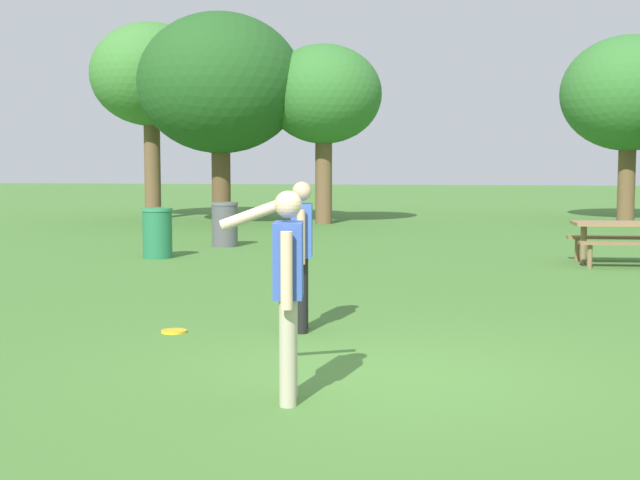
% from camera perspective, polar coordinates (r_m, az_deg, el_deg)
% --- Properties ---
extents(ground_plane, '(120.00, 120.00, 0.00)m').
position_cam_1_polar(ground_plane, '(7.84, 4.11, -8.69)').
color(ground_plane, '#447530').
extents(person_thrower, '(0.73, 0.61, 1.64)m').
position_cam_1_polar(person_thrower, '(6.84, -2.15, -2.52)').
color(person_thrower, '#B7AD93').
rests_on(person_thrower, ground).
extents(person_catcher, '(0.27, 0.61, 1.64)m').
position_cam_1_polar(person_catcher, '(9.69, -1.17, -0.37)').
color(person_catcher, black).
rests_on(person_catcher, ground).
extents(frisbee, '(0.28, 0.28, 0.03)m').
position_cam_1_polar(frisbee, '(9.87, -9.34, -5.79)').
color(frisbee, yellow).
rests_on(frisbee, ground).
extents(picnic_table_near, '(1.77, 1.50, 0.77)m').
position_cam_1_polar(picnic_table_near, '(16.79, 18.76, 0.40)').
color(picnic_table_near, olive).
rests_on(picnic_table_near, ground).
extents(trash_can_beside_table, '(0.59, 0.59, 0.96)m').
position_cam_1_polar(trash_can_beside_table, '(19.40, -6.12, 1.01)').
color(trash_can_beside_table, '#515156').
rests_on(trash_can_beside_table, ground).
extents(trash_can_further_along, '(0.59, 0.59, 0.96)m').
position_cam_1_polar(trash_can_further_along, '(17.29, -10.37, 0.45)').
color(trash_can_further_along, '#237047').
rests_on(trash_can_further_along, ground).
extents(tree_tall_left, '(3.80, 3.80, 6.18)m').
position_cam_1_polar(tree_tall_left, '(28.95, -10.78, 10.28)').
color(tree_tall_left, brown).
rests_on(tree_tall_left, ground).
extents(tree_broad_center, '(4.79, 4.79, 6.14)m').
position_cam_1_polar(tree_broad_center, '(26.40, -6.41, 9.90)').
color(tree_broad_center, brown).
rests_on(tree_broad_center, ground).
extents(tree_far_right, '(3.39, 3.39, 5.23)m').
position_cam_1_polar(tree_far_right, '(26.22, 0.24, 9.22)').
color(tree_far_right, brown).
rests_on(tree_far_right, ground).
extents(tree_slender_mid, '(4.16, 4.16, 5.69)m').
position_cam_1_polar(tree_slender_mid, '(29.26, 19.18, 8.82)').
color(tree_slender_mid, brown).
rests_on(tree_slender_mid, ground).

